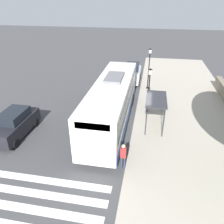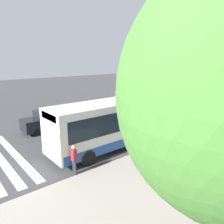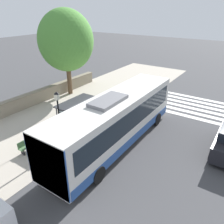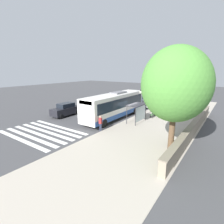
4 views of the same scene
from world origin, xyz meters
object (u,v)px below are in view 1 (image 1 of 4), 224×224
at_px(bench, 164,102).
at_px(street_lamp_near, 149,87).
at_px(bus_shelter, 158,104).
at_px(pedestrian, 123,155).
at_px(parked_car_behind_bus, 132,73).
at_px(bus, 112,101).
at_px(parked_car_far_lane, 15,124).
at_px(street_lamp_far, 149,66).

relative_size(bench, street_lamp_near, 0.45).
bearing_deg(bench, bus_shelter, 78.26).
bearing_deg(street_lamp_near, bus_shelter, 108.18).
xyz_separation_m(pedestrian, parked_car_behind_bus, (1.00, -15.22, 0.01)).
distance_m(bus, parked_car_far_lane, 7.43).
relative_size(bus_shelter, street_lamp_far, 0.72).
bearing_deg(pedestrian, bus_shelter, -109.66).
bearing_deg(pedestrian, street_lamp_far, -93.97).
xyz_separation_m(bench, parked_car_behind_bus, (3.66, -6.26, 0.56)).
relative_size(bus, parked_car_behind_bus, 2.79).
bearing_deg(street_lamp_near, street_lamp_far, -87.93).
bearing_deg(bus_shelter, bus, 0.34).
bearing_deg(street_lamp_far, bus, 72.34).
bearing_deg(street_lamp_far, parked_car_far_lane, 50.36).
height_order(street_lamp_near, street_lamp_far, street_lamp_far).
relative_size(parked_car_behind_bus, parked_car_far_lane, 0.96).
relative_size(bus_shelter, parked_car_far_lane, 0.73).
distance_m(street_lamp_near, parked_car_far_lane, 11.00).
relative_size(street_lamp_near, parked_car_far_lane, 0.91).
height_order(street_lamp_far, parked_car_behind_bus, street_lamp_far).
relative_size(bench, parked_car_behind_bus, 0.43).
height_order(pedestrian, street_lamp_far, street_lamp_far).
height_order(parked_car_behind_bus, parked_car_far_lane, parked_car_behind_bus).
relative_size(bus_shelter, street_lamp_near, 0.81).
bearing_deg(bus_shelter, street_lamp_far, -83.00).
xyz_separation_m(bus, bus_shelter, (-3.51, -0.02, 0.08)).
distance_m(pedestrian, street_lamp_near, 7.86).
bearing_deg(bus_shelter, street_lamp_near, -71.82).
bearing_deg(street_lamp_far, pedestrian, 86.03).
distance_m(street_lamp_far, parked_car_far_lane, 14.52).
xyz_separation_m(parked_car_behind_bus, parked_car_far_lane, (7.28, 13.08, -0.11)).
xyz_separation_m(bus, pedestrian, (-1.62, 5.28, -0.85)).
bearing_deg(parked_car_far_lane, street_lamp_near, -149.59).
distance_m(bus, bus_shelter, 3.51).
height_order(street_lamp_far, parked_car_far_lane, street_lamp_far).
relative_size(bus_shelter, pedestrian, 1.83).
bearing_deg(bus, parked_car_far_lane, 25.24).
bearing_deg(bus_shelter, bench, -101.74).
bearing_deg(pedestrian, bench, -106.51).
height_order(bus_shelter, pedestrian, bus_shelter).
bearing_deg(bench, street_lamp_near, 40.20).
relative_size(street_lamp_far, parked_car_behind_bus, 1.06).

